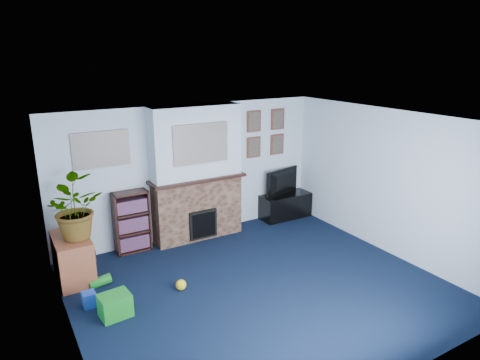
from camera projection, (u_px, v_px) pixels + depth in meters
floor at (259, 287)px, 6.17m from camera, size 5.00×4.50×0.01m
ceiling at (261, 121)px, 5.48m from camera, size 5.00×4.50×0.01m
wall_back at (192, 171)px, 7.68m from camera, size 5.00×0.04×2.40m
wall_front at (392, 283)px, 3.97m from camera, size 5.00×0.04×2.40m
wall_left at (66, 251)px, 4.61m from camera, size 0.04×4.50×2.40m
wall_right at (387, 182)px, 7.04m from camera, size 0.04×4.50×2.40m
chimney_breast at (197, 175)px, 7.52m from camera, size 1.72×0.50×2.40m
collage_main at (201, 144)px, 7.17m from camera, size 1.00×0.03×0.68m
collage_left at (101, 149)px, 6.75m from camera, size 0.90×0.03×0.58m
portrait_tl at (254, 121)px, 8.07m from camera, size 0.30×0.03×0.40m
portrait_tr at (278, 119)px, 8.33m from camera, size 0.30×0.03×0.40m
portrait_bl at (254, 147)px, 8.21m from camera, size 0.30×0.03×0.40m
portrait_br at (277, 144)px, 8.48m from camera, size 0.30×0.03×0.40m
tv_stand at (285, 207)px, 8.73m from camera, size 1.04×0.44×0.49m
television at (285, 182)px, 8.59m from camera, size 0.89×0.32×0.51m
bookshelf at (132, 223)px, 7.18m from camera, size 0.58×0.28×1.05m
sideboard at (73, 257)px, 6.30m from camera, size 0.48×0.87×0.67m
potted_plant at (71, 209)px, 6.06m from camera, size 0.99×1.04×0.90m
mantel_clock at (193, 174)px, 7.43m from camera, size 0.09×0.06×0.13m
mantel_candle at (214, 170)px, 7.62m from camera, size 0.05×0.05×0.16m
mantel_teddy at (171, 178)px, 7.23m from camera, size 0.12×0.12×0.12m
mantel_can at (236, 168)px, 7.84m from camera, size 0.06×0.06×0.12m
green_crate at (115, 306)px, 5.46m from camera, size 0.41×0.34×0.30m
toy_ball at (181, 284)px, 6.08m from camera, size 0.15×0.15×0.15m
toy_block at (89, 299)px, 5.67m from camera, size 0.17×0.17×0.21m
toy_tube at (100, 281)px, 6.18m from camera, size 0.32×0.14×0.18m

